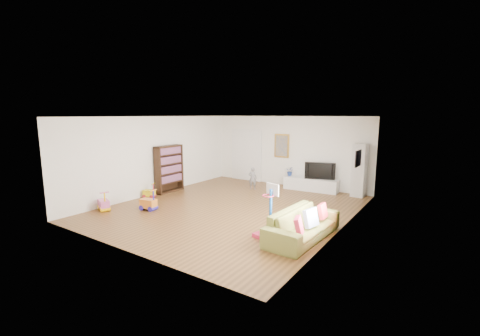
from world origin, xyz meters
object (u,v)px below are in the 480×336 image
Objects in this scene: bookshelf at (169,169)px; sofa at (303,224)px; basketball_hoop at (266,211)px; media_console at (311,184)px.

sofa is at bearing -15.37° from bookshelf.
basketball_hoop reaches higher than sofa.
bookshelf is at bearing 175.29° from basketball_hoop.
bookshelf is (-4.16, -3.02, 0.61)m from media_console.
media_console is 0.88× the size of sofa.
sofa is (1.58, -4.49, 0.10)m from media_console.
bookshelf is 0.75× the size of sofa.
sofa is at bearing -73.96° from media_console.
basketball_hoop reaches higher than media_console.
bookshelf reaches higher than basketball_hoop.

